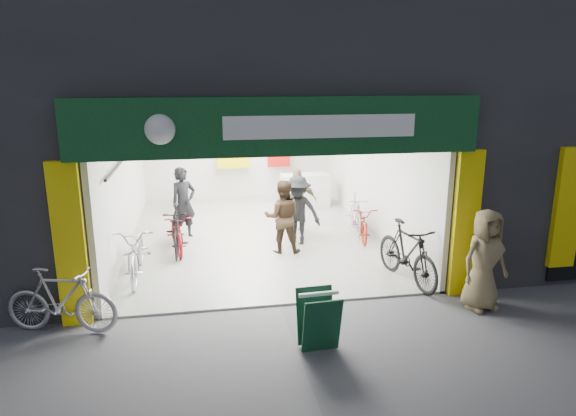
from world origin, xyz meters
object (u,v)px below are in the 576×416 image
object	(u,v)px
bike_left_front	(137,251)
parked_bike	(61,300)
pedestrian_near	(484,260)
bike_right_front	(407,253)
sandwich_board	(318,319)

from	to	relation	value
bike_left_front	parked_bike	size ratio (longest dim) A/B	1.19
bike_left_front	pedestrian_near	xyz separation A→B (m)	(5.80, -2.43, 0.32)
parked_bike	pedestrian_near	world-z (taller)	pedestrian_near
bike_left_front	bike_right_front	world-z (taller)	bike_right_front
pedestrian_near	sandwich_board	world-z (taller)	pedestrian_near
bike_left_front	bike_right_front	bearing A→B (deg)	-14.30
bike_left_front	bike_right_front	distance (m)	5.14
pedestrian_near	bike_left_front	bearing A→B (deg)	146.44
parked_bike	sandwich_board	xyz separation A→B (m)	(3.71, -1.17, -0.06)
parked_bike	pedestrian_near	distance (m)	6.72
parked_bike	pedestrian_near	size ratio (longest dim) A/B	1.01
bike_right_front	sandwich_board	bearing A→B (deg)	-146.87
bike_right_front	pedestrian_near	distance (m)	1.52
bike_right_front	pedestrian_near	world-z (taller)	pedestrian_near
bike_left_front	parked_bike	world-z (taller)	bike_left_front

